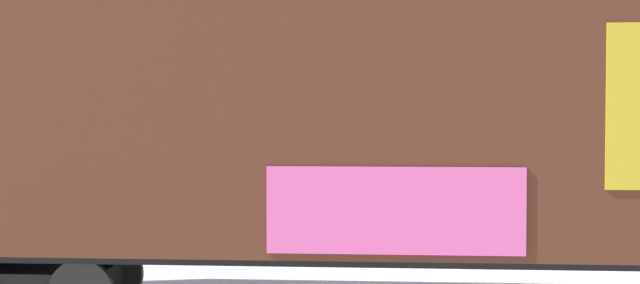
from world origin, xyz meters
The scene contains 5 objects.
freight_car centered at (-1.11, 0.00, 2.85)m, with size 16.19×3.41×5.02m.
flagpole centered at (-4.94, 11.41, 4.96)m, with size 1.31×0.35×7.95m.
hillside centered at (-0.02, 68.75, 4.85)m, with size 114.69×32.49×14.17m.
parked_car_black centered at (-3.62, 5.76, 0.87)m, with size 4.32×2.28×1.70m.
parked_car_white centered at (2.26, 5.16, 0.88)m, with size 4.85×2.31×1.75m.
Camera 1 is at (-1.41, -12.53, 2.96)m, focal length 49.44 mm.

